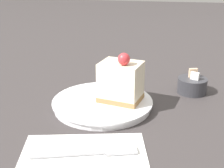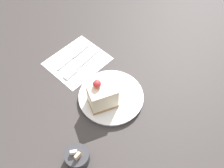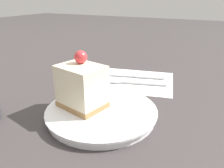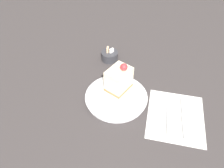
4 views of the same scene
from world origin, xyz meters
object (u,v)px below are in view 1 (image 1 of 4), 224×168
fork (94,152)px  sugar_bowl (192,85)px  plate (102,103)px  cake_slice (121,81)px

fork → sugar_bowl: size_ratio=2.48×
fork → sugar_bowl: 0.35m
plate → cake_slice: (-0.01, 0.04, 0.05)m
fork → sugar_bowl: sugar_bowl is taller
plate → cake_slice: bearing=101.9°
fork → plate: bearing=170.6°
sugar_bowl → plate: bearing=-58.6°
cake_slice → fork: cake_slice is taller
fork → sugar_bowl: (-0.30, 0.17, 0.01)m
cake_slice → sugar_bowl: size_ratio=1.57×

